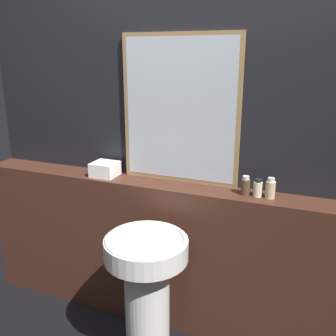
% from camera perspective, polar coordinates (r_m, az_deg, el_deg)
% --- Properties ---
extents(wall_back, '(8.00, 0.06, 2.50)m').
position_cam_1_polar(wall_back, '(2.38, 1.97, 4.47)').
color(wall_back, black).
rests_on(wall_back, ground_plane).
extents(vanity_counter, '(2.78, 0.22, 0.99)m').
position_cam_1_polar(vanity_counter, '(2.53, 0.68, -13.16)').
color(vanity_counter, '#422319').
rests_on(vanity_counter, ground_plane).
extents(pedestal_sink, '(0.45, 0.45, 0.83)m').
position_cam_1_polar(pedestal_sink, '(2.19, -3.23, -17.88)').
color(pedestal_sink, silver).
rests_on(pedestal_sink, ground_plane).
extents(mirror, '(0.74, 0.03, 0.90)m').
position_cam_1_polar(mirror, '(2.29, 1.82, 8.77)').
color(mirror, '#937047').
rests_on(mirror, vanity_counter).
extents(towel_stack, '(0.16, 0.15, 0.09)m').
position_cam_1_polar(towel_stack, '(2.51, -9.58, -0.17)').
color(towel_stack, white).
rests_on(towel_stack, vanity_counter).
extents(shampoo_bottle, '(0.05, 0.05, 0.11)m').
position_cam_1_polar(shampoo_bottle, '(2.19, 11.72, -2.72)').
color(shampoo_bottle, '#4C3823').
rests_on(shampoo_bottle, vanity_counter).
extents(conditioner_bottle, '(0.05, 0.05, 0.10)m').
position_cam_1_polar(conditioner_bottle, '(2.18, 13.50, -3.03)').
color(conditioner_bottle, beige).
rests_on(conditioner_bottle, vanity_counter).
extents(lotion_bottle, '(0.05, 0.05, 0.12)m').
position_cam_1_polar(lotion_bottle, '(2.17, 15.35, -3.07)').
color(lotion_bottle, '#C6B284').
rests_on(lotion_bottle, vanity_counter).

